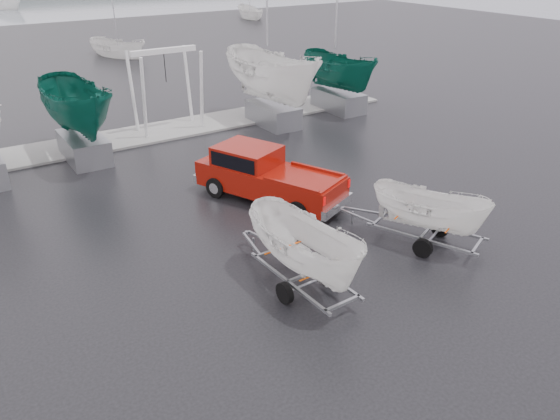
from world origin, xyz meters
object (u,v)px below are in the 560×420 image
at_px(trailer_hitched, 434,177).
at_px(boat_hoist, 166,78).
at_px(pickup_truck, 263,173).
at_px(trailer_parked, 306,202).

distance_m(trailer_hitched, boat_hoist, 15.58).
height_order(pickup_truck, trailer_parked, trailer_parked).
xyz_separation_m(trailer_parked, boat_hoist, (2.50, 15.36, -0.01)).
relative_size(pickup_truck, trailer_parked, 1.22).
relative_size(trailer_hitched, boat_hoist, 1.04).
height_order(pickup_truck, trailer_hitched, trailer_hitched).
relative_size(pickup_truck, boat_hoist, 1.47).
distance_m(trailer_hitched, trailer_parked, 4.73).
bearing_deg(trailer_parked, pickup_truck, 67.07).
bearing_deg(trailer_hitched, trailer_parked, 156.23).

